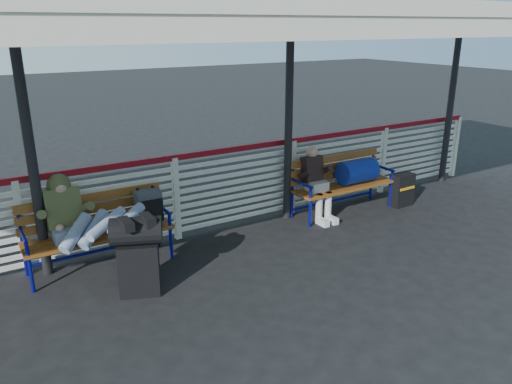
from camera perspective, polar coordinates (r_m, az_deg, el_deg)
ground at (r=5.79m, az=-1.29°, el=-11.81°), size 60.00×60.00×0.00m
fence at (r=7.07m, az=-9.13°, el=-0.33°), size 12.08×0.08×1.24m
canopy at (r=5.75m, az=-6.16°, el=19.63°), size 12.60×3.60×3.16m
luggage_stack at (r=5.76m, az=-13.35°, el=-6.79°), size 0.64×0.50×0.93m
bench_left at (r=6.56m, az=-16.10°, el=-3.01°), size 1.80×0.56×0.92m
bench_right at (r=8.25m, az=10.73°, el=1.98°), size 1.80×0.56×0.92m
traveler_man at (r=6.14m, az=-18.48°, el=-3.22°), size 0.94×1.50×0.77m
companion_person at (r=7.82m, az=6.92°, el=1.12°), size 0.32×0.66×1.15m
suitcase_side at (r=8.77m, az=16.30°, el=0.25°), size 0.41×0.25×0.56m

